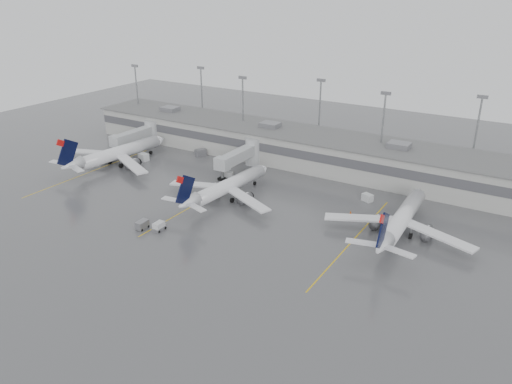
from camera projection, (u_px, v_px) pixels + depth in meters
The scene contains 18 objects.
ground at pixel (200, 273), 82.14m from camera, with size 260.00×260.00×0.00m, color #4E4E50.
terminal at pixel (338, 154), 126.14m from camera, with size 152.00×17.00×9.45m.
light_masts at pixel (349, 118), 127.63m from camera, with size 142.40×8.00×20.60m.
jet_bridge_left at pixel (142, 134), 143.25m from camera, with size 4.00×17.20×7.00m.
jet_bridge_right at pixel (244, 154), 126.45m from camera, with size 4.00×17.20×7.00m.
stand_markings at pixel (272, 218), 101.02m from camera, with size 105.25×40.00×0.01m.
jet_far_left at pixel (116, 153), 129.04m from camera, with size 29.73×33.47×10.84m.
jet_mid_left at pixel (226, 186), 108.75m from camera, with size 27.17×30.56×9.89m.
jet_mid_right at pixel (401, 219), 93.31m from camera, with size 28.43×31.88×10.31m.
baggage_tug at pixel (159, 227), 95.98m from camera, with size 1.77×2.65×1.67m.
baggage_cart at pixel (142, 225), 96.49m from camera, with size 1.58×2.64×1.67m.
gse_uld_a at pixel (144, 157), 133.66m from camera, with size 2.72×1.81×1.93m, color silver.
gse_uld_b at pixel (228, 175), 121.36m from camera, with size 2.37×1.58×1.68m, color silver.
gse_uld_c at pixel (367, 198), 108.80m from camera, with size 2.28×1.52×1.61m, color silver.
gse_loader at pixel (201, 153), 137.23m from camera, with size 1.83×2.93×1.83m, color slate.
cone_a at pixel (125, 150), 140.67m from camera, with size 0.48×0.48×0.77m, color #E85604.
cone_b at pixel (226, 175), 122.54m from camera, with size 0.50×0.50×0.79m, color #E85604.
cone_c at pixel (351, 212), 102.86m from camera, with size 0.46×0.46×0.74m, color #E85604.
Camera 1 is at (44.69, -55.36, 44.15)m, focal length 35.00 mm.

